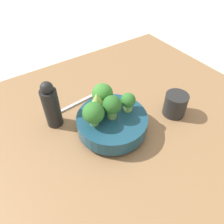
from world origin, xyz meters
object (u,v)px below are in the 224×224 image
object	(u,v)px
bowl	(112,123)
pepper_mill	(51,105)
cup	(175,104)
fork	(80,102)

from	to	relation	value
bowl	pepper_mill	xyz separation A→B (m)	(0.13, -0.13, 0.04)
bowl	pepper_mill	size ratio (longest dim) A/B	1.32
bowl	pepper_mill	distance (m)	0.19
cup	fork	xyz separation A→B (m)	(0.24, -0.23, -0.04)
bowl	pepper_mill	bearing A→B (deg)	-44.00
pepper_mill	fork	distance (m)	0.14
bowl	cup	size ratio (longest dim) A/B	2.74
cup	pepper_mill	xyz separation A→B (m)	(0.35, -0.18, 0.04)
bowl	fork	bearing A→B (deg)	-83.31
pepper_mill	fork	xyz separation A→B (m)	(-0.11, -0.04, -0.07)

